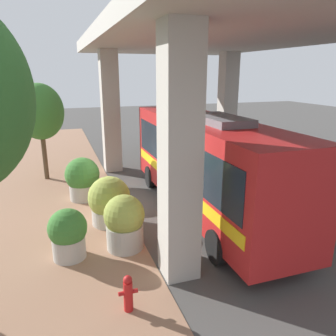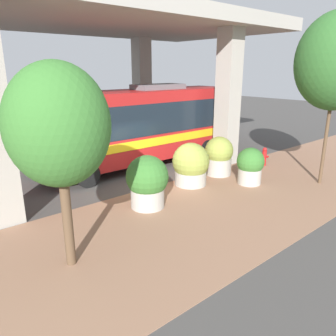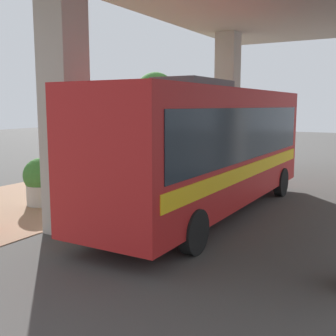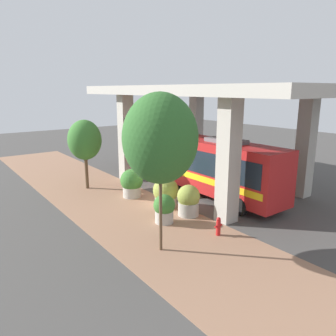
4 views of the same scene
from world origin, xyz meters
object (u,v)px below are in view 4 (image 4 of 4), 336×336
fire_hydrant (218,226)px  planter_extra (189,200)px  bus (213,165)px  street_tree_near (160,139)px  planter_back (132,183)px  planter_middle (166,193)px  planter_front (164,209)px  street_tree_far (85,140)px

fire_hydrant → planter_extra: size_ratio=0.53×
bus → street_tree_near: (-6.96, -4.00, 2.75)m
bus → planter_back: 5.32m
bus → planter_middle: size_ratio=5.81×
bus → fire_hydrant: (-3.95, -4.45, -1.62)m
planter_front → planter_back: 4.70m
planter_extra → street_tree_near: (-3.52, -2.34, 3.97)m
fire_hydrant → planter_extra: bearing=79.6°
street_tree_near → street_tree_far: street_tree_near is taller
fire_hydrant → street_tree_far: bearing=99.8°
planter_middle → planter_extra: 1.89m
planter_front → planter_extra: planter_extra is taller
planter_front → planter_middle: size_ratio=0.87×
planter_extra → street_tree_near: size_ratio=0.26×
planter_middle → planter_back: size_ratio=0.95×
fire_hydrant → street_tree_near: (-3.01, 0.44, 4.37)m
fire_hydrant → planter_back: 7.40m
street_tree_far → planter_middle: bearing=-70.2°
fire_hydrant → planter_front: planter_front is taller
planter_front → planter_back: bearing=80.1°
planter_middle → street_tree_near: (-3.37, -4.21, 3.99)m
fire_hydrant → planter_front: (-1.15, 2.74, 0.32)m
bus → planter_back: bearing=145.7°
planter_extra → street_tree_near: 5.80m
planter_back → street_tree_far: street_tree_far is taller
planter_front → fire_hydrant: bearing=-67.2°
planter_front → planter_middle: (1.51, 1.91, 0.06)m
planter_middle → street_tree_far: street_tree_far is taller
planter_back → street_tree_far: 4.54m
fire_hydrant → street_tree_near: bearing=171.6°
street_tree_near → planter_back: bearing=68.9°
planter_middle → planter_extra: bearing=-85.3°
bus → planter_front: (-5.10, -1.70, -1.30)m
street_tree_far → planter_front: bearing=-84.8°
bus → planter_extra: (-3.44, -1.67, -1.22)m
bus → planter_middle: bearing=176.6°
fire_hydrant → street_tree_far: size_ratio=0.19×
planter_front → planter_extra: (1.66, 0.03, 0.09)m
street_tree_far → bus: bearing=-47.7°
planter_back → street_tree_far: size_ratio=0.38×
planter_front → street_tree_near: (-1.86, -2.30, 4.05)m
fire_hydrant → planter_front: size_ratio=0.60×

